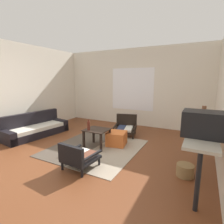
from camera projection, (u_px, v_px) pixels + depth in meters
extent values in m
plane|color=brown|center=(81.00, 155.00, 3.83)|extent=(7.80, 7.80, 0.00)
cube|color=silver|center=(133.00, 88.00, 6.24)|extent=(5.60, 0.12, 2.70)
cube|color=white|center=(132.00, 89.00, 6.20)|extent=(1.55, 0.01, 1.47)
cube|color=silver|center=(13.00, 90.00, 5.06)|extent=(0.12, 6.60, 2.70)
cube|color=#4C4238|center=(79.00, 144.00, 4.46)|extent=(1.00, 2.14, 0.01)
cube|color=gray|center=(114.00, 152.00, 4.01)|extent=(1.00, 2.14, 0.01)
cube|color=black|center=(37.00, 132.00, 5.12)|extent=(0.89, 1.89, 0.21)
cube|color=beige|center=(37.00, 128.00, 5.08)|extent=(0.77, 1.69, 0.10)
cube|color=black|center=(31.00, 122.00, 5.23)|extent=(0.36, 1.82, 0.57)
cube|color=black|center=(59.00, 124.00, 5.77)|extent=(0.69, 0.26, 0.34)
cube|color=black|center=(7.00, 138.00, 4.45)|extent=(0.69, 0.26, 0.34)
cube|color=black|center=(97.00, 130.00, 4.21)|extent=(0.56, 0.50, 0.02)
cube|color=black|center=(94.00, 135.00, 4.55)|extent=(0.04, 0.04, 0.44)
cube|color=black|center=(110.00, 138.00, 4.33)|extent=(0.04, 0.04, 0.44)
cube|color=black|center=(84.00, 140.00, 4.18)|extent=(0.04, 0.04, 0.44)
cube|color=black|center=(101.00, 143.00, 3.96)|extent=(0.04, 0.04, 0.44)
cylinder|color=black|center=(133.00, 137.00, 4.84)|extent=(0.04, 0.04, 0.14)
cylinder|color=black|center=(114.00, 135.00, 4.96)|extent=(0.04, 0.04, 0.14)
cylinder|color=black|center=(135.00, 131.00, 5.35)|extent=(0.04, 0.04, 0.14)
cylinder|color=black|center=(118.00, 130.00, 5.47)|extent=(0.04, 0.04, 0.14)
cube|color=black|center=(125.00, 130.00, 5.14)|extent=(0.75, 0.75, 0.05)
cube|color=silver|center=(129.00, 129.00, 5.08)|extent=(0.34, 0.59, 0.06)
cube|color=#2D3856|center=(121.00, 128.00, 5.13)|extent=(0.34, 0.59, 0.06)
cube|color=black|center=(127.00, 120.00, 5.36)|extent=(0.62, 0.22, 0.40)
cube|color=black|center=(135.00, 127.00, 5.05)|extent=(0.20, 0.61, 0.04)
cube|color=black|center=(116.00, 126.00, 5.18)|extent=(0.20, 0.61, 0.04)
cylinder|color=black|center=(80.00, 156.00, 3.62)|extent=(0.04, 0.04, 0.15)
cylinder|color=black|center=(99.00, 162.00, 3.37)|extent=(0.04, 0.04, 0.15)
cylinder|color=black|center=(62.00, 166.00, 3.21)|extent=(0.04, 0.04, 0.15)
cylinder|color=black|center=(82.00, 173.00, 2.96)|extent=(0.04, 0.04, 0.15)
cube|color=black|center=(81.00, 159.00, 3.27)|extent=(0.60, 0.61, 0.05)
cube|color=silver|center=(78.00, 154.00, 3.33)|extent=(0.22, 0.53, 0.06)
cube|color=brown|center=(86.00, 157.00, 3.23)|extent=(0.22, 0.53, 0.06)
cube|color=black|center=(71.00, 154.00, 3.02)|extent=(0.56, 0.11, 0.31)
cube|color=black|center=(71.00, 150.00, 3.39)|extent=(0.09, 0.58, 0.04)
cube|color=black|center=(92.00, 156.00, 3.12)|extent=(0.09, 0.58, 0.04)
cube|color=#D1662D|center=(117.00, 138.00, 4.40)|extent=(0.53, 0.53, 0.34)
cube|color=#B2AD9E|center=(202.00, 133.00, 2.75)|extent=(0.42, 1.67, 0.04)
cylinder|color=black|center=(198.00, 182.00, 2.15)|extent=(0.06, 0.06, 0.79)
cylinder|color=black|center=(201.00, 142.00, 3.50)|extent=(0.06, 0.06, 0.79)
cube|color=black|center=(203.00, 124.00, 2.50)|extent=(0.55, 0.41, 0.36)
cube|color=black|center=(183.00, 120.00, 2.62)|extent=(0.01, 0.32, 0.26)
cylinder|color=brown|center=(203.00, 120.00, 3.04)|extent=(0.18, 0.18, 0.22)
cylinder|color=brown|center=(204.00, 110.00, 3.01)|extent=(0.07, 0.07, 0.13)
cylinder|color=#5B2319|center=(89.00, 126.00, 4.13)|extent=(0.07, 0.07, 0.21)
cylinder|color=#5B2319|center=(88.00, 120.00, 4.11)|extent=(0.03, 0.03, 0.06)
cylinder|color=olive|center=(185.00, 170.00, 2.99)|extent=(0.29, 0.29, 0.21)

